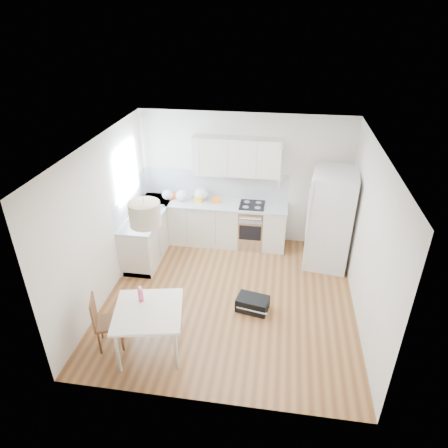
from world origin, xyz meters
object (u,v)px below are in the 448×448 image
(dining_chair, at_px, (109,321))
(gym_bag, at_px, (253,304))
(dining_table, at_px, (148,314))
(refrigerator, at_px, (331,219))

(dining_chair, relative_size, gym_bag, 1.73)
(dining_table, xyz_separation_m, gym_bag, (1.38, 1.09, -0.54))
(refrigerator, bearing_deg, gym_bag, -120.91)
(dining_chair, xyz_separation_m, gym_bag, (2.00, 1.09, -0.32))
(dining_table, height_order, dining_chair, dining_chair)
(dining_table, distance_m, dining_chair, 0.65)
(refrigerator, bearing_deg, dining_table, -127.19)
(refrigerator, distance_m, gym_bag, 2.26)
(refrigerator, bearing_deg, dining_chair, -133.04)
(dining_chair, bearing_deg, dining_table, -20.59)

